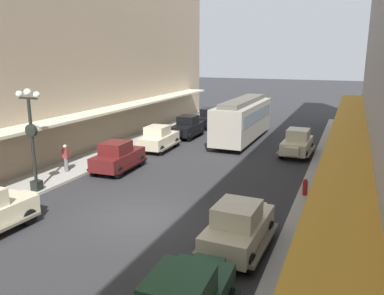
% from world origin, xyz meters
% --- Properties ---
extents(ground_plane, '(200.00, 200.00, 0.00)m').
position_xyz_m(ground_plane, '(0.00, 0.00, 0.00)').
color(ground_plane, '#2D2D30').
extents(sidewalk_left, '(3.00, 60.00, 0.15)m').
position_xyz_m(sidewalk_left, '(-7.50, 0.00, 0.07)').
color(sidewalk_left, '#A8A59E').
rests_on(sidewalk_left, ground).
extents(sidewalk_right, '(3.00, 60.00, 0.15)m').
position_xyz_m(sidewalk_right, '(7.50, 0.00, 0.07)').
color(sidewalk_right, '#A8A59E').
rests_on(sidewalk_right, ground).
extents(parked_car_0, '(2.23, 4.29, 1.84)m').
position_xyz_m(parked_car_0, '(4.82, 13.55, 0.94)').
color(parked_car_0, beige).
rests_on(parked_car_0, ground).
extents(parked_car_1, '(2.29, 4.31, 1.84)m').
position_xyz_m(parked_car_1, '(-4.83, 11.23, 0.94)').
color(parked_car_1, beige).
rests_on(parked_car_1, ground).
extents(parked_car_3, '(2.19, 4.28, 1.84)m').
position_xyz_m(parked_car_3, '(-4.68, 16.17, 0.94)').
color(parked_car_3, black).
rests_on(parked_car_3, ground).
extents(parked_car_4, '(2.25, 4.30, 1.84)m').
position_xyz_m(parked_car_4, '(-4.51, 21.15, 0.94)').
color(parked_car_4, black).
rests_on(parked_car_4, ground).
extents(parked_car_5, '(2.30, 4.32, 1.84)m').
position_xyz_m(parked_car_5, '(-4.70, 5.60, 0.94)').
color(parked_car_5, '#591919').
rests_on(parked_car_5, ground).
extents(parked_car_7, '(2.25, 4.30, 1.84)m').
position_xyz_m(parked_car_7, '(4.75, -1.10, 0.94)').
color(parked_car_7, beige).
rests_on(parked_car_7, ground).
extents(streetcar, '(2.57, 9.61, 3.46)m').
position_xyz_m(streetcar, '(0.07, 16.52, 1.90)').
color(streetcar, '#ADA899').
rests_on(streetcar, ground).
extents(lamp_post_with_clock, '(1.42, 0.44, 5.16)m').
position_xyz_m(lamp_post_with_clock, '(-6.40, 0.70, 2.99)').
color(lamp_post_with_clock, black).
rests_on(lamp_post_with_clock, sidewalk_left).
extents(fire_hydrant, '(0.24, 0.24, 0.82)m').
position_xyz_m(fire_hydrant, '(6.35, 5.24, 0.56)').
color(fire_hydrant, '#B21E19').
rests_on(fire_hydrant, sidewalk_right).
extents(pedestrian_0, '(0.36, 0.24, 1.64)m').
position_xyz_m(pedestrian_0, '(7.77, 5.45, 0.99)').
color(pedestrian_0, '#2D2D33').
rests_on(pedestrian_0, sidewalk_right).
extents(pedestrian_1, '(0.36, 0.24, 1.64)m').
position_xyz_m(pedestrian_1, '(-7.15, 3.85, 0.99)').
color(pedestrian_1, slate).
rests_on(pedestrian_1, sidewalk_left).
extents(pedestrian_2, '(0.36, 0.28, 1.67)m').
position_xyz_m(pedestrian_2, '(7.21, 2.28, 1.01)').
color(pedestrian_2, '#2D2D33').
rests_on(pedestrian_2, sidewalk_right).
extents(pedestrian_3, '(0.36, 0.28, 1.67)m').
position_xyz_m(pedestrian_3, '(7.19, 17.21, 1.01)').
color(pedestrian_3, slate).
rests_on(pedestrian_3, sidewalk_right).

